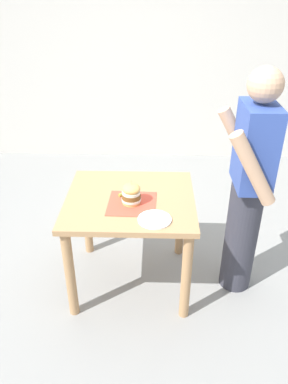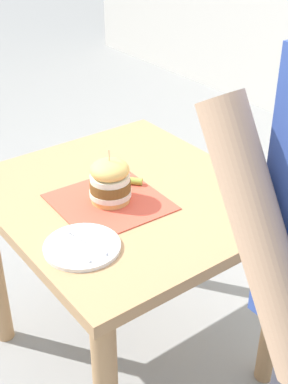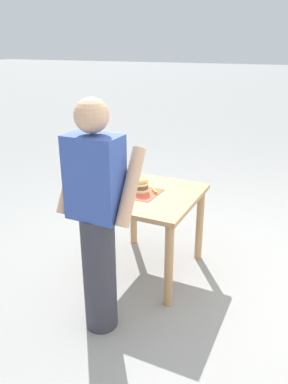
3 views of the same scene
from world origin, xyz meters
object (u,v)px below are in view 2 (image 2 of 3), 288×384
object	(u,v)px
side_plate_with_forks	(82,246)
pickle_spear	(128,180)
sandwich	(110,181)
patio_table	(127,228)

from	to	relation	value
side_plate_with_forks	pickle_spear	bearing A→B (deg)	-145.28
sandwich	pickle_spear	size ratio (longest dim) A/B	1.83
sandwich	pickle_spear	bearing A→B (deg)	-152.98
pickle_spear	side_plate_with_forks	distance (m)	0.38
sandwich	side_plate_with_forks	xyz separation A→B (m)	(0.21, 0.16, -0.07)
patio_table	pickle_spear	size ratio (longest dim) A/B	9.30
pickle_spear	side_plate_with_forks	xyz separation A→B (m)	(0.31, 0.22, -0.01)
side_plate_with_forks	sandwich	bearing A→B (deg)	-141.76
sandwich	pickle_spear	xyz separation A→B (m)	(-0.11, -0.05, -0.06)
patio_table	pickle_spear	distance (m)	0.17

